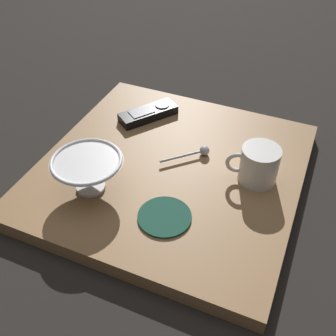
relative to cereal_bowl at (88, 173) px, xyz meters
name	(u,v)px	position (x,y,z in m)	size (l,w,h in m)	color
ground_plane	(171,178)	(0.13, -0.13, -0.08)	(6.00, 6.00, 0.00)	black
table	(171,172)	(0.13, -0.13, -0.06)	(0.57, 0.57, 0.04)	#936D47
cereal_bowl	(88,173)	(0.00, 0.00, 0.00)	(0.15, 0.15, 0.08)	silver
coffee_mug	(258,165)	(0.17, -0.31, 0.00)	(0.08, 0.11, 0.08)	white
teaspoon	(199,152)	(0.19, -0.17, -0.03)	(0.09, 0.09, 0.02)	#A3A5B2
tv_remote_near	(148,113)	(0.29, 0.00, -0.03)	(0.15, 0.13, 0.03)	black
drink_coaster	(165,217)	(-0.01, -0.18, -0.04)	(0.11, 0.11, 0.01)	#194738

